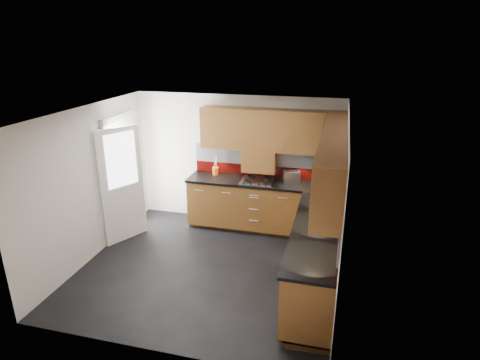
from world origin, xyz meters
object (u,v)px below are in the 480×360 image
(utensil_pot, at_px, (216,170))
(food_processor, at_px, (324,196))
(gas_hob, at_px, (257,181))
(toaster, at_px, (292,177))

(utensil_pot, distance_m, food_processor, 2.21)
(utensil_pot, bearing_deg, food_processor, -23.34)
(gas_hob, height_order, utensil_pot, utensil_pot)
(gas_hob, distance_m, utensil_pot, 0.85)
(gas_hob, height_order, toaster, toaster)
(toaster, distance_m, food_processor, 1.01)
(food_processor, bearing_deg, toaster, 126.85)
(utensil_pot, xyz_separation_m, toaster, (1.42, -0.06, 0.01))
(utensil_pot, height_order, food_processor, utensil_pot)
(gas_hob, relative_size, food_processor, 2.14)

